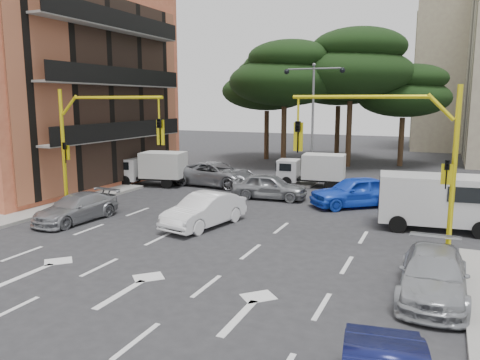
% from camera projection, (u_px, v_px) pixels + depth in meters
% --- Properties ---
extents(ground, '(120.00, 120.00, 0.00)m').
position_uv_depth(ground, '(202.00, 245.00, 17.90)').
color(ground, '#28282B').
rests_on(ground, ground).
extents(median_strip, '(1.40, 6.00, 0.15)m').
position_uv_depth(median_strip, '(311.00, 179.00, 32.36)').
color(median_strip, gray).
rests_on(median_strip, ground).
extents(apartment_orange, '(15.19, 16.15, 13.70)m').
position_uv_depth(apartment_orange, '(18.00, 79.00, 31.03)').
color(apartment_orange, '#BA533A').
rests_on(apartment_orange, ground).
extents(pine_left_near, '(9.15, 9.15, 10.23)m').
position_uv_depth(pine_left_near, '(285.00, 74.00, 38.02)').
color(pine_left_near, '#382616').
rests_on(pine_left_near, ground).
extents(pine_center, '(9.98, 9.98, 11.16)m').
position_uv_depth(pine_center, '(352.00, 65.00, 37.75)').
color(pine_center, '#382616').
rests_on(pine_center, ground).
extents(pine_left_far, '(8.32, 8.32, 9.30)m').
position_uv_depth(pine_left_far, '(267.00, 84.00, 42.93)').
color(pine_left_far, '#382616').
rests_on(pine_left_far, ground).
extents(pine_right, '(7.49, 7.49, 8.37)m').
position_uv_depth(pine_right, '(405.00, 91.00, 38.34)').
color(pine_right, '#382616').
rests_on(pine_right, ground).
extents(pine_back, '(9.15, 9.15, 10.23)m').
position_uv_depth(pine_back, '(340.00, 77.00, 43.17)').
color(pine_back, '#382616').
rests_on(pine_back, ground).
extents(signal_mast_right, '(5.79, 0.37, 6.00)m').
position_uv_depth(signal_mast_right, '(399.00, 146.00, 16.38)').
color(signal_mast_right, yellow).
rests_on(signal_mast_right, ground).
extents(signal_mast_left, '(5.79, 0.37, 6.00)m').
position_uv_depth(signal_mast_left, '(92.00, 135.00, 21.72)').
color(signal_mast_left, yellow).
rests_on(signal_mast_left, ground).
extents(street_lamp_center, '(4.16, 0.36, 7.77)m').
position_uv_depth(street_lamp_center, '(313.00, 101.00, 31.45)').
color(street_lamp_center, slate).
rests_on(street_lamp_center, median_strip).
extents(car_white_hatch, '(2.36, 4.60, 1.44)m').
position_uv_depth(car_white_hatch, '(204.00, 210.00, 20.46)').
color(car_white_hatch, white).
rests_on(car_white_hatch, ground).
extents(car_blue_compact, '(4.82, 4.39, 1.59)m').
position_uv_depth(car_blue_compact, '(355.00, 192.00, 24.27)').
color(car_blue_compact, blue).
rests_on(car_blue_compact, ground).
extents(car_silver_wagon, '(2.08, 4.41, 1.24)m').
position_uv_depth(car_silver_wagon, '(76.00, 208.00, 21.37)').
color(car_silver_wagon, '#929499').
rests_on(car_silver_wagon, ground).
extents(car_silver_cross_a, '(5.71, 3.00, 1.53)m').
position_uv_depth(car_silver_cross_a, '(216.00, 174.00, 30.18)').
color(car_silver_cross_a, gray).
rests_on(car_silver_cross_a, ground).
extents(car_silver_cross_b, '(4.31, 2.00, 1.43)m').
position_uv_depth(car_silver_cross_b, '(270.00, 186.00, 26.20)').
color(car_silver_cross_b, gray).
rests_on(car_silver_cross_b, ground).
extents(car_silver_parked, '(1.85, 4.47, 1.29)m').
position_uv_depth(car_silver_parked, '(433.00, 275.00, 13.12)').
color(car_silver_parked, '#9EA1A5').
rests_on(car_silver_parked, ground).
extents(van_white, '(4.97, 2.68, 2.38)m').
position_uv_depth(van_white, '(437.00, 202.00, 19.93)').
color(van_white, silver).
rests_on(van_white, ground).
extents(box_truck_a, '(4.73, 2.66, 2.20)m').
position_uv_depth(box_truck_a, '(152.00, 169.00, 30.29)').
color(box_truck_a, white).
rests_on(box_truck_a, ground).
extents(box_truck_b, '(4.45, 2.23, 2.11)m').
position_uv_depth(box_truck_b, '(312.00, 170.00, 29.91)').
color(box_truck_b, silver).
rests_on(box_truck_b, ground).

